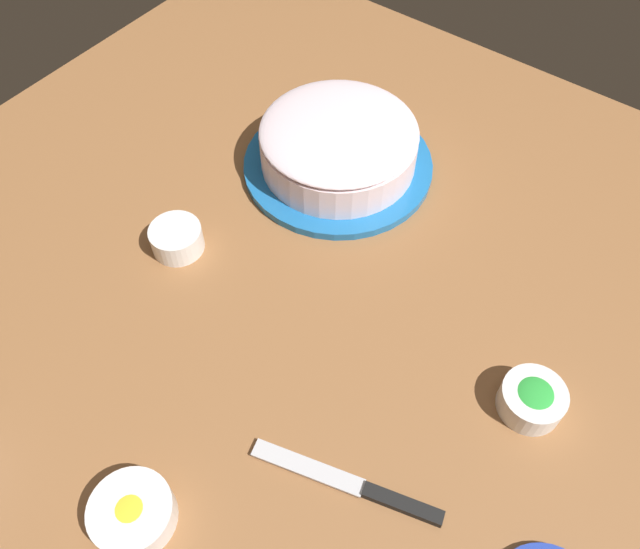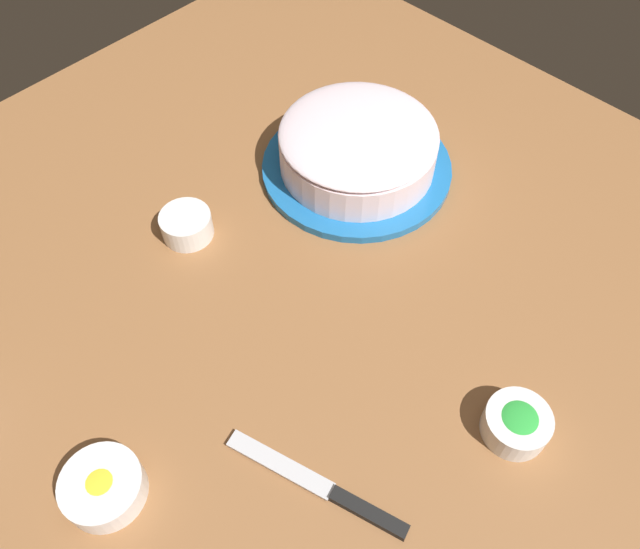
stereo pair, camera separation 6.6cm
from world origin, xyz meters
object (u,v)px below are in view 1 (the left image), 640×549
(frosted_cake, at_px, (338,148))
(sprinkle_bowl_yellow, at_px, (132,513))
(sprinkle_bowl_green, at_px, (532,399))
(sprinkle_bowl_orange, at_px, (176,238))
(spreading_knife, at_px, (363,489))

(frosted_cake, distance_m, sprinkle_bowl_yellow, 0.61)
(frosted_cake, distance_m, sprinkle_bowl_green, 0.49)
(sprinkle_bowl_orange, relative_size, sprinkle_bowl_green, 0.95)
(sprinkle_bowl_yellow, bearing_deg, spreading_knife, -46.39)
(spreading_knife, distance_m, sprinkle_bowl_green, 0.24)
(frosted_cake, relative_size, sprinkle_bowl_orange, 4.00)
(sprinkle_bowl_orange, relative_size, sprinkle_bowl_yellow, 0.81)
(frosted_cake, height_order, sprinkle_bowl_yellow, frosted_cake)
(frosted_cake, xyz_separation_m, sprinkle_bowl_orange, (-0.28, 0.09, -0.02))
(frosted_cake, relative_size, sprinkle_bowl_green, 3.80)
(sprinkle_bowl_orange, distance_m, sprinkle_bowl_yellow, 0.40)
(frosted_cake, height_order, sprinkle_bowl_green, frosted_cake)
(spreading_knife, bearing_deg, sprinkle_bowl_orange, 72.56)
(sprinkle_bowl_yellow, bearing_deg, sprinkle_bowl_green, -37.06)
(spreading_knife, xyz_separation_m, sprinkle_bowl_yellow, (-0.18, 0.19, 0.02))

